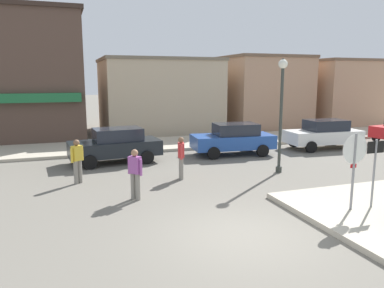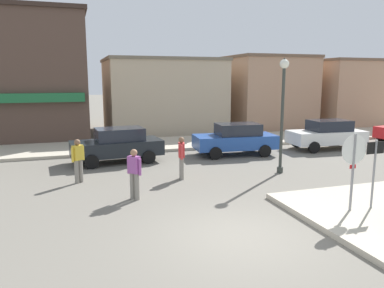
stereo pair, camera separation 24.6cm
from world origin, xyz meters
name	(u,v)px [view 1 (the left image)]	position (x,y,z in m)	size (l,w,h in m)	color
ground_plane	(243,236)	(0.00, 0.00, 0.00)	(160.00, 160.00, 0.00)	#6B665B
kerb_far	(140,145)	(0.00, 12.68, 0.07)	(80.00, 4.00, 0.15)	#B7AD99
stop_sign	(354,161)	(3.51, 0.36, 1.52)	(0.82, 0.07, 2.30)	gray
one_way_sign	(374,166)	(4.21, 0.33, 1.33)	(0.60, 0.06, 2.10)	gray
lamp_post	(282,99)	(4.17, 5.14, 2.96)	(0.36, 0.36, 4.54)	#333833
parked_car_nearest	(116,145)	(-1.83, 9.08, 0.81)	(4.12, 2.12, 1.56)	black
parked_car_second	(233,139)	(3.94, 8.97, 0.81)	(4.14, 2.15, 1.56)	#234C9E
parked_car_third	(324,134)	(9.23, 8.85, 0.81)	(4.10, 2.07, 1.56)	white
pedestrian_crossing_near	(77,160)	(-3.59, 6.11, 0.87)	(0.49, 0.41, 1.61)	gray
pedestrian_crossing_far	(135,173)	(-1.96, 3.59, 0.87)	(0.42, 0.48, 1.61)	gray
pedestrian_kerb_side	(181,157)	(0.12, 5.44, 0.87)	(0.30, 0.56, 1.61)	gray
building_corner_shop	(5,76)	(-7.37, 19.14, 3.89)	(9.56, 9.43, 7.78)	brown
building_storefront_left_near	(158,95)	(2.54, 18.60, 2.56)	(7.98, 6.71, 5.10)	tan
building_storefront_left_mid	(257,92)	(10.53, 18.68, 2.70)	(5.98, 7.19, 5.39)	tan
building_storefront_right_near	(343,93)	(17.50, 17.09, 2.60)	(6.30, 5.18, 5.20)	tan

